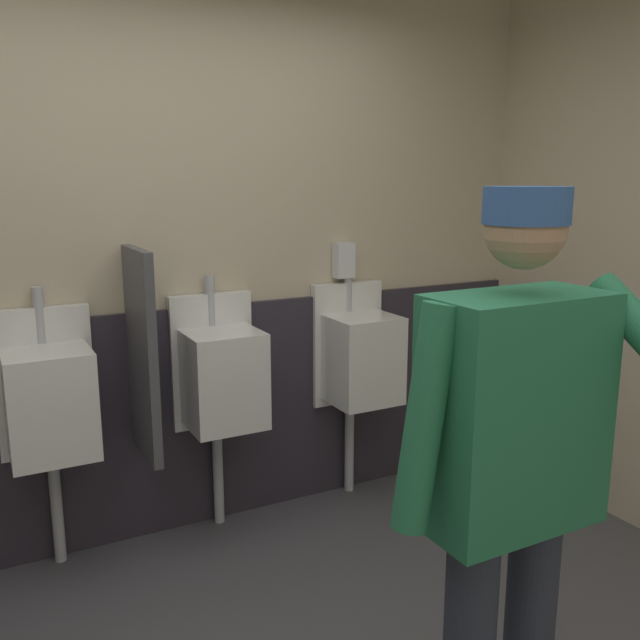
# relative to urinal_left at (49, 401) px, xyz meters

# --- Properties ---
(wall_back) EXTENTS (4.77, 0.12, 2.74)m
(wall_back) POSITION_rel_urinal_left_xyz_m (0.46, 0.22, 0.59)
(wall_back) COLOR beige
(wall_back) RESTS_ON ground_plane
(wainscot_band_back) EXTENTS (4.17, 0.03, 1.09)m
(wainscot_band_back) POSITION_rel_urinal_left_xyz_m (0.46, 0.14, -0.23)
(wainscot_band_back) COLOR #2D2833
(wainscot_band_back) RESTS_ON ground_plane
(urinal_left) EXTENTS (0.40, 0.34, 1.24)m
(urinal_left) POSITION_rel_urinal_left_xyz_m (0.00, 0.00, 0.00)
(urinal_left) COLOR white
(urinal_left) RESTS_ON ground_plane
(urinal_middle) EXTENTS (0.40, 0.34, 1.24)m
(urinal_middle) POSITION_rel_urinal_left_xyz_m (0.75, 0.00, 0.00)
(urinal_middle) COLOR white
(urinal_middle) RESTS_ON ground_plane
(urinal_right) EXTENTS (0.40, 0.34, 1.24)m
(urinal_right) POSITION_rel_urinal_left_xyz_m (1.50, 0.00, 0.00)
(urinal_right) COLOR white
(urinal_right) RESTS_ON ground_plane
(privacy_divider_panel) EXTENTS (0.04, 0.40, 0.90)m
(privacy_divider_panel) POSITION_rel_urinal_left_xyz_m (0.38, -0.07, 0.17)
(privacy_divider_panel) COLOR #4C4C51
(person) EXTENTS (0.69, 0.60, 1.66)m
(person) POSITION_rel_urinal_left_xyz_m (0.95, -1.68, 0.20)
(person) COLOR #2D3342
(person) RESTS_ON ground_plane
(soap_dispenser) EXTENTS (0.10, 0.07, 0.18)m
(soap_dispenser) POSITION_rel_urinal_left_xyz_m (1.47, 0.12, 0.49)
(soap_dispenser) COLOR silver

